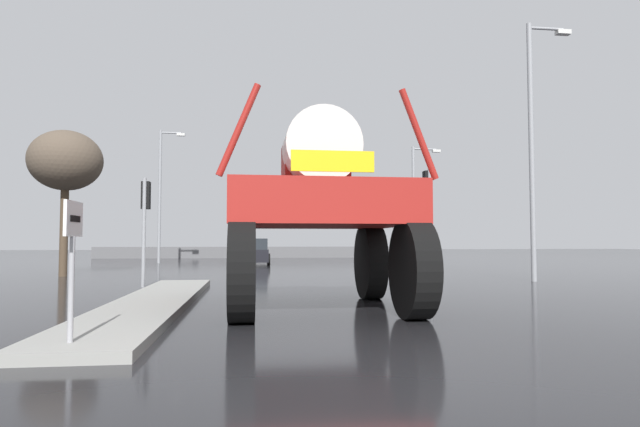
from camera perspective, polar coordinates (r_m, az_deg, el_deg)
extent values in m
plane|color=black|center=(23.18, -3.34, -6.39)|extent=(120.00, 120.00, 0.00)
cube|color=gray|center=(12.03, -17.48, -9.11)|extent=(1.52, 11.00, 0.15)
cylinder|color=#99999E|center=(7.27, -25.19, -7.38)|extent=(0.07, 0.07, 1.30)
cube|color=white|center=(7.27, -25.00, -0.51)|extent=(0.04, 0.60, 0.44)
cube|color=black|center=(7.26, -24.81, -0.52)|extent=(0.01, 0.36, 0.08)
cylinder|color=black|center=(12.57, -8.24, -5.22)|extent=(0.47, 1.78, 1.78)
cylinder|color=black|center=(12.91, 5.44, -5.18)|extent=(0.47, 1.78, 1.78)
cylinder|color=black|center=(9.21, -8.41, -6.07)|extent=(0.47, 1.78, 1.78)
cylinder|color=black|center=(9.67, 10.02, -5.90)|extent=(0.47, 1.78, 1.78)
cube|color=maroon|center=(10.99, -0.32, 0.69)|extent=(3.58, 4.10, 0.81)
cube|color=maroon|center=(11.49, -0.59, 5.00)|extent=(1.38, 1.31, 0.98)
cylinder|color=silver|center=(10.54, 0.10, 7.08)|extent=(1.48, 1.15, 1.47)
cylinder|color=maroon|center=(9.24, -8.76, 8.90)|extent=(0.76, 0.13, 1.63)
cylinder|color=maroon|center=(9.72, 10.57, 8.36)|extent=(0.72, 0.13, 1.64)
cube|color=yellow|center=(9.03, 1.39, 5.65)|extent=(1.43, 0.05, 0.36)
cube|color=black|center=(31.64, -7.08, -4.49)|extent=(1.82, 4.15, 0.70)
cube|color=#23282D|center=(31.48, -7.08, -3.28)|extent=(1.62, 2.15, 0.64)
cylinder|color=black|center=(33.03, -8.50, -4.81)|extent=(0.20, 0.61, 0.60)
cylinder|color=black|center=(32.98, -5.54, -4.83)|extent=(0.20, 0.61, 0.60)
cylinder|color=black|center=(30.33, -8.77, -4.97)|extent=(0.20, 0.61, 0.60)
cylinder|color=black|center=(30.29, -5.54, -5.00)|extent=(0.20, 0.61, 0.60)
cylinder|color=gray|center=(16.82, -18.42, -1.92)|extent=(0.11, 0.11, 3.30)
cube|color=black|center=(17.08, -18.22, 1.86)|extent=(0.24, 0.32, 0.84)
sphere|color=red|center=(17.29, -18.08, 2.70)|extent=(0.17, 0.17, 0.17)
sphere|color=#3C2403|center=(17.27, -18.10, 1.81)|extent=(0.17, 0.17, 0.17)
sphere|color=black|center=(17.25, -18.11, 0.92)|extent=(0.17, 0.17, 0.17)
cylinder|color=gray|center=(17.45, 11.75, -1.26)|extent=(0.11, 0.11, 3.78)
cube|color=black|center=(17.75, 11.48, 3.15)|extent=(0.24, 0.32, 0.84)
sphere|color=red|center=(17.96, 11.28, 3.94)|extent=(0.17, 0.17, 0.17)
sphere|color=#3C2403|center=(17.93, 11.29, 3.09)|extent=(0.17, 0.17, 0.17)
sphere|color=black|center=(17.90, 11.29, 2.23)|extent=(0.17, 0.17, 0.17)
cylinder|color=gray|center=(36.28, -7.92, -2.13)|extent=(0.11, 0.11, 3.78)
cube|color=black|center=(36.54, -7.90, 0.01)|extent=(0.24, 0.32, 0.84)
sphere|color=red|center=(36.75, -7.89, 0.41)|extent=(0.17, 0.17, 0.17)
sphere|color=#3C2403|center=(36.73, -7.90, -0.01)|extent=(0.17, 0.17, 0.17)
sphere|color=black|center=(36.72, -7.90, -0.43)|extent=(0.17, 0.17, 0.17)
cylinder|color=gray|center=(19.93, 21.79, 6.27)|extent=(0.18, 0.18, 9.03)
cylinder|color=gray|center=(21.36, 23.14, 17.81)|extent=(1.28, 0.10, 0.10)
cube|color=silver|center=(21.64, 24.68, 17.28)|extent=(0.50, 0.24, 0.16)
cylinder|color=gray|center=(34.34, -16.86, 1.78)|extent=(0.18, 0.18, 8.29)
cylinder|color=gray|center=(34.79, -15.75, 8.35)|extent=(1.24, 0.10, 0.10)
cube|color=silver|center=(34.69, -14.73, 8.20)|extent=(0.50, 0.24, 0.16)
cylinder|color=gray|center=(33.30, 10.03, 0.95)|extent=(0.18, 0.18, 7.25)
cylinder|color=gray|center=(33.94, 11.19, 6.80)|extent=(1.49, 0.10, 0.10)
cube|color=silver|center=(34.16, 12.39, 6.58)|extent=(0.50, 0.24, 0.16)
cylinder|color=#473828|center=(23.14, -25.83, -1.66)|extent=(0.31, 0.31, 3.59)
ellipsoid|color=brown|center=(23.35, -25.68, 5.17)|extent=(2.80, 2.80, 2.38)
cube|color=#59595B|center=(43.24, -5.15, -4.18)|extent=(28.03, 0.24, 0.90)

